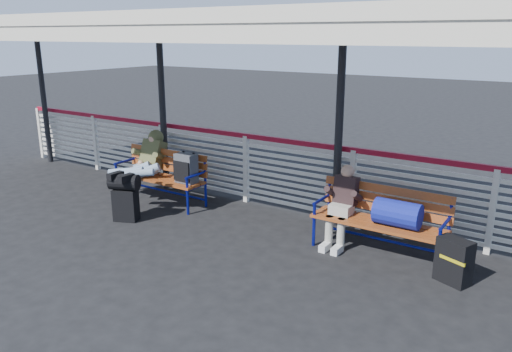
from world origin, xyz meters
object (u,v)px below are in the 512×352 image
Objects in this scene: bench_left at (171,170)px; bench_right at (389,214)px; traveler_man at (140,167)px; luggage_stack at (125,195)px; suitcase_side at (454,261)px; companion_person at (342,205)px.

bench_left is 1.00× the size of bench_right.
luggage_stack is at bearing -63.30° from traveler_man.
bench_right is 3.22× the size of suitcase_side.
luggage_stack is 3.43m from companion_person.
companion_person is at bearing -179.51° from bench_right.
bench_left reaches higher than suitcase_side.
companion_person reaches higher than bench_right.
luggage_stack is 4.08m from bench_right.
bench_right is (3.91, -0.00, -0.01)m from bench_left.
traveler_man is at bearing 94.34° from luggage_stack.
bench_left is 3.91m from bench_right.
luggage_stack is 4.93m from suitcase_side.
traveler_man is at bearing -157.32° from suitcase_side.
luggage_stack is at bearing -149.29° from suitcase_side.
bench_left is at bearing -161.32° from suitcase_side.
suitcase_side is at bearing -18.24° from bench_right.
companion_person is (3.27, 1.02, 0.17)m from luggage_stack.
bench_right reaches higher than suitcase_side.
luggage_stack is 1.04m from bench_left.
bench_left is 4.85m from suitcase_side.
bench_right is at bearing -7.83° from luggage_stack.
suitcase_side is at bearing -13.95° from luggage_stack.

